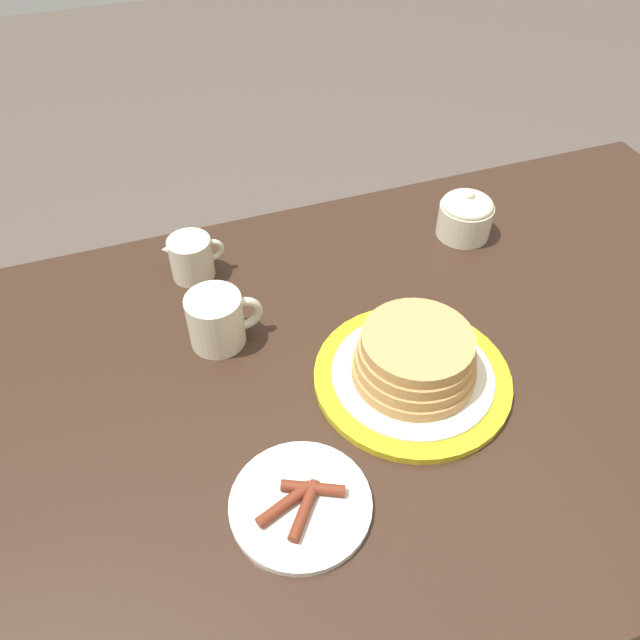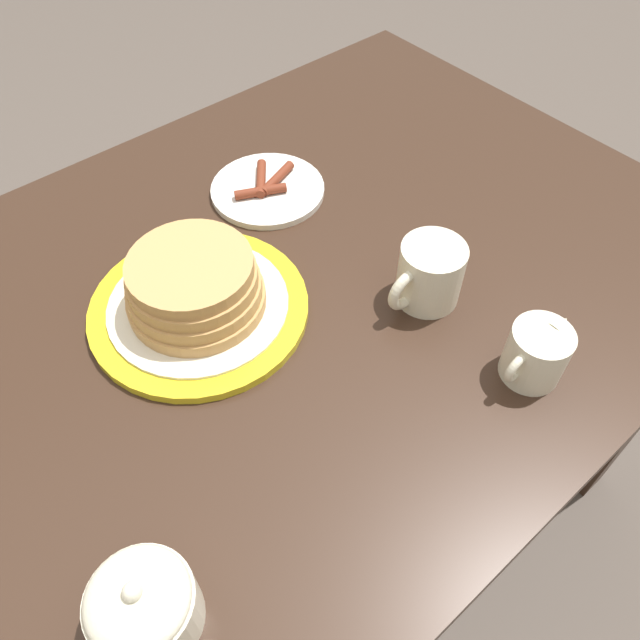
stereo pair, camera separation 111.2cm
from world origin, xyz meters
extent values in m
plane|color=#51473F|center=(0.00, 0.00, 0.00)|extent=(8.00, 8.00, 0.00)
cube|color=#332116|center=(0.00, 0.00, 0.71)|extent=(1.43, 0.84, 0.03)
cube|color=#332116|center=(-0.65, 0.36, 0.35)|extent=(0.07, 0.07, 0.69)
cube|color=#332116|center=(0.65, 0.36, 0.35)|extent=(0.07, 0.07, 0.69)
cylinder|color=gold|center=(-0.01, -0.03, 0.73)|extent=(0.28, 0.28, 0.01)
cylinder|color=beige|center=(-0.01, -0.03, 0.74)|extent=(0.23, 0.23, 0.00)
cylinder|color=tan|center=(-0.01, -0.03, 0.75)|extent=(0.17, 0.17, 0.02)
cylinder|color=tan|center=(-0.01, -0.03, 0.77)|extent=(0.16, 0.16, 0.02)
cylinder|color=tan|center=(-0.01, -0.03, 0.78)|extent=(0.16, 0.16, 0.02)
cylinder|color=tan|center=(-0.01, -0.03, 0.80)|extent=(0.15, 0.15, 0.02)
cylinder|color=silver|center=(-0.22, -0.17, 0.73)|extent=(0.17, 0.17, 0.01)
cylinder|color=maroon|center=(-0.24, -0.17, 0.74)|extent=(0.08, 0.04, 0.01)
cylinder|color=maroon|center=(-0.20, -0.16, 0.74)|extent=(0.08, 0.05, 0.01)
cylinder|color=maroon|center=(-0.22, -0.18, 0.74)|extent=(0.06, 0.07, 0.01)
cylinder|color=beige|center=(-0.25, 0.13, 0.76)|extent=(0.08, 0.08, 0.08)
torus|color=beige|center=(-0.21, 0.13, 0.76)|extent=(0.06, 0.01, 0.06)
cylinder|color=brown|center=(-0.25, 0.13, 0.80)|extent=(0.07, 0.07, 0.00)
cylinder|color=beige|center=(-0.25, 0.30, 0.76)|extent=(0.07, 0.07, 0.07)
cone|color=beige|center=(-0.28, 0.30, 0.78)|extent=(0.03, 0.03, 0.04)
torus|color=beige|center=(-0.22, 0.30, 0.77)|extent=(0.04, 0.01, 0.04)
cylinder|color=beige|center=(0.22, 0.24, 0.75)|extent=(0.09, 0.09, 0.06)
ellipsoid|color=beige|center=(0.22, 0.24, 0.78)|extent=(0.09, 0.09, 0.03)
sphere|color=beige|center=(0.22, 0.24, 0.80)|extent=(0.02, 0.02, 0.02)
camera|label=1|loc=(-0.32, -0.52, 1.41)|focal=35.00mm
camera|label=2|loc=(0.20, 0.46, 1.33)|focal=35.00mm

